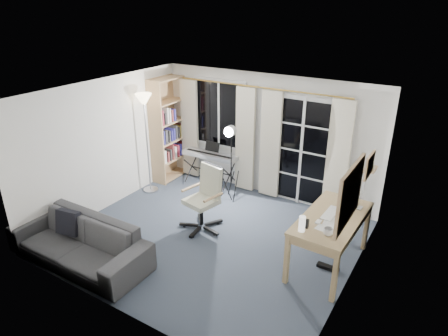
# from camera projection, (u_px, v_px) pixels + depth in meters

# --- Properties ---
(floor) EXTENTS (4.50, 4.00, 0.02)m
(floor) POSITION_uv_depth(u_px,v_px,m) (210.00, 238.00, 6.63)
(floor) COLOR #3B4356
(floor) RESTS_ON ground
(window) EXTENTS (1.20, 0.08, 1.40)m
(window) POSITION_uv_depth(u_px,v_px,m) (220.00, 114.00, 8.08)
(window) COLOR white
(window) RESTS_ON floor
(french_door) EXTENTS (1.32, 0.09, 2.11)m
(french_door) POSITION_uv_depth(u_px,v_px,m) (302.00, 152.00, 7.39)
(french_door) COLOR white
(french_door) RESTS_ON floor
(curtains) EXTENTS (3.60, 0.07, 2.13)m
(curtains) POSITION_uv_depth(u_px,v_px,m) (257.00, 142.00, 7.72)
(curtains) COLOR gold
(curtains) RESTS_ON floor
(bookshelf) EXTENTS (0.38, 1.03, 2.20)m
(bookshelf) POSITION_uv_depth(u_px,v_px,m) (169.00, 131.00, 8.52)
(bookshelf) COLOR #A58057
(bookshelf) RESTS_ON floor
(torchiere_lamp) EXTENTS (0.37, 0.37, 2.01)m
(torchiere_lamp) POSITION_uv_depth(u_px,v_px,m) (145.00, 114.00, 7.60)
(torchiere_lamp) COLOR #B2B2B7
(torchiere_lamp) RESTS_ON floor
(keyboard_piano) EXTENTS (1.21, 0.62, 0.87)m
(keyboard_piano) POSITION_uv_depth(u_px,v_px,m) (210.00, 156.00, 8.23)
(keyboard_piano) COLOR black
(keyboard_piano) RESTS_ON floor
(studio_light) EXTENTS (0.28, 0.31, 1.55)m
(studio_light) POSITION_uv_depth(u_px,v_px,m) (230.00, 140.00, 7.37)
(studio_light) COLOR black
(studio_light) RESTS_ON floor
(office_chair) EXTENTS (0.76, 0.76, 1.10)m
(office_chair) POSITION_uv_depth(u_px,v_px,m) (207.00, 192.00, 6.72)
(office_chair) COLOR black
(office_chair) RESTS_ON floor
(desk) EXTENTS (0.81, 1.54, 0.81)m
(desk) POSITION_uv_depth(u_px,v_px,m) (332.00, 223.00, 5.68)
(desk) COLOR tan
(desk) RESTS_ON floor
(monitor) EXTENTS (0.20, 0.59, 0.51)m
(monitor) POSITION_uv_depth(u_px,v_px,m) (358.00, 189.00, 5.78)
(monitor) COLOR silver
(monitor) RESTS_ON desk
(desk_clutter) EXTENTS (0.50, 0.92, 1.03)m
(desk_clutter) POSITION_uv_depth(u_px,v_px,m) (320.00, 234.00, 5.56)
(desk_clutter) COLOR white
(desk_clutter) RESTS_ON desk
(mug) EXTENTS (0.14, 0.11, 0.13)m
(mug) POSITION_uv_depth(u_px,v_px,m) (328.00, 231.00, 5.18)
(mug) COLOR silver
(mug) RESTS_ON desk
(wall_mirror) EXTENTS (0.04, 0.94, 0.74)m
(wall_mirror) POSITION_uv_depth(u_px,v_px,m) (350.00, 195.00, 4.66)
(wall_mirror) COLOR #A58057
(wall_mirror) RESTS_ON floor
(framed_print) EXTENTS (0.03, 0.42, 0.32)m
(framed_print) POSITION_uv_depth(u_px,v_px,m) (369.00, 165.00, 5.34)
(framed_print) COLOR #A58057
(framed_print) RESTS_ON floor
(wall_shelf) EXTENTS (0.16, 0.30, 0.18)m
(wall_shelf) POSITION_uv_depth(u_px,v_px,m) (371.00, 165.00, 5.84)
(wall_shelf) COLOR #A58057
(wall_shelf) RESTS_ON floor
(sofa) EXTENTS (2.24, 0.68, 0.87)m
(sofa) POSITION_uv_depth(u_px,v_px,m) (78.00, 236.00, 5.87)
(sofa) COLOR #2F2F32
(sofa) RESTS_ON floor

